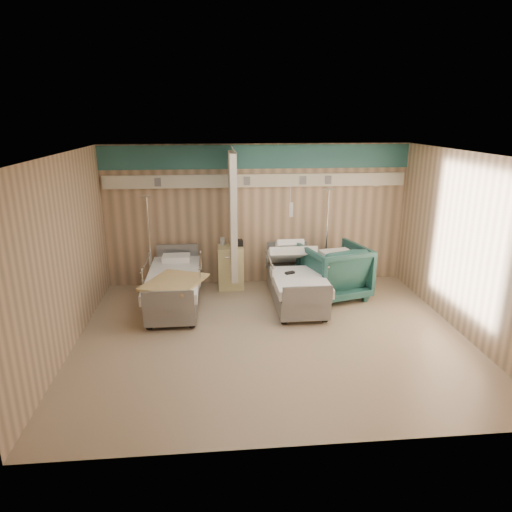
# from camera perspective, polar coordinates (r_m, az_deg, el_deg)

# --- Properties ---
(ground) EXTENTS (6.00, 5.00, 0.00)m
(ground) POSITION_cam_1_polar(r_m,az_deg,el_deg) (7.26, 1.98, -9.96)
(ground) COLOR tan
(ground) RESTS_ON ground
(room_walls) EXTENTS (6.04, 5.04, 2.82)m
(room_walls) POSITION_cam_1_polar(r_m,az_deg,el_deg) (6.87, 1.62, 4.99)
(room_walls) COLOR tan
(room_walls) RESTS_ON ground
(bed_right) EXTENTS (1.00, 2.16, 0.63)m
(bed_right) POSITION_cam_1_polar(r_m,az_deg,el_deg) (8.40, 4.96, -3.80)
(bed_right) COLOR silver
(bed_right) RESTS_ON ground
(bed_left) EXTENTS (1.00, 2.16, 0.63)m
(bed_left) POSITION_cam_1_polar(r_m,az_deg,el_deg) (8.31, -10.20, -4.26)
(bed_left) COLOR silver
(bed_left) RESTS_ON ground
(bedside_cabinet) EXTENTS (0.50, 0.48, 0.85)m
(bedside_cabinet) POSITION_cam_1_polar(r_m,az_deg,el_deg) (9.08, -3.18, -1.38)
(bedside_cabinet) COLOR beige
(bedside_cabinet) RESTS_ON ground
(visitor_armchair) EXTENTS (1.35, 1.37, 1.02)m
(visitor_armchair) POSITION_cam_1_polar(r_m,az_deg,el_deg) (8.71, 9.74, -1.87)
(visitor_armchair) COLOR #1E4D48
(visitor_armchair) RESTS_ON ground
(waffle_blanket) EXTENTS (0.65, 0.60, 0.06)m
(waffle_blanket) POSITION_cam_1_polar(r_m,az_deg,el_deg) (8.51, 10.24, 1.47)
(waffle_blanket) COLOR silver
(waffle_blanket) RESTS_ON visitor_armchair
(iv_stand_right) EXTENTS (0.35, 0.35, 1.96)m
(iv_stand_right) POSITION_cam_1_polar(r_m,az_deg,el_deg) (9.35, 8.65, -1.16)
(iv_stand_right) COLOR silver
(iv_stand_right) RESTS_ON ground
(iv_stand_left) EXTENTS (0.34, 0.34, 1.90)m
(iv_stand_left) POSITION_cam_1_polar(r_m,az_deg,el_deg) (9.04, -12.88, -2.14)
(iv_stand_left) COLOR silver
(iv_stand_left) RESTS_ON ground
(call_remote) EXTENTS (0.19, 0.14, 0.04)m
(call_remote) POSITION_cam_1_polar(r_m,az_deg,el_deg) (8.09, 4.25, -2.10)
(call_remote) COLOR black
(call_remote) RESTS_ON bed_right
(tan_blanket) EXTENTS (1.17, 1.29, 0.04)m
(tan_blanket) POSITION_cam_1_polar(r_m,az_deg,el_deg) (7.75, -10.16, -3.20)
(tan_blanket) COLOR tan
(tan_blanket) RESTS_ON bed_left
(toiletry_bag) EXTENTS (0.24, 0.17, 0.13)m
(toiletry_bag) POSITION_cam_1_polar(r_m,az_deg,el_deg) (8.97, -2.44, 1.65)
(toiletry_bag) COLOR black
(toiletry_bag) RESTS_ON bedside_cabinet
(white_cup) EXTENTS (0.12, 0.12, 0.14)m
(white_cup) POSITION_cam_1_polar(r_m,az_deg,el_deg) (9.06, -4.19, 1.84)
(white_cup) COLOR white
(white_cup) RESTS_ON bedside_cabinet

